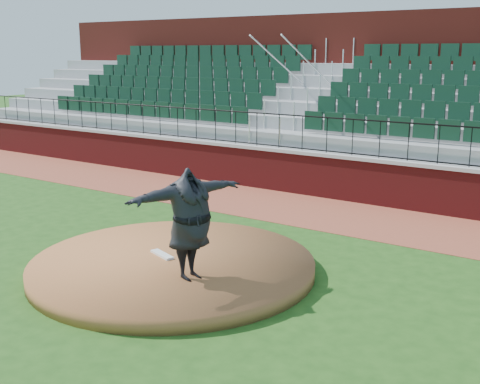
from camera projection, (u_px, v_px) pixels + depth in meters
The scene contains 10 objects.
ground at pixel (195, 273), 11.51m from camera, with size 90.00×90.00×0.00m, color #1F4915.
warning_track at pixel (324, 212), 15.84m from camera, with size 34.00×3.20×0.01m, color brown.
field_wall at pixel (351, 180), 16.99m from camera, with size 34.00×0.35×1.20m, color maroon.
wall_cap at pixel (352, 157), 16.84m from camera, with size 34.00×0.45×0.10m, color #B7B7B7.
wall_railing at pixel (353, 137), 16.72m from camera, with size 34.00×0.05×1.00m, color black, non-canonical shape.
seating_stands at pixel (390, 111), 18.79m from camera, with size 34.00×5.10×4.60m, color gray, non-canonical shape.
concourse_wall at pixel (420, 92), 20.94m from camera, with size 34.00×0.50×5.50m, color maroon.
pitchers_mound at pixel (173, 266), 11.55m from camera, with size 5.40×5.40×0.25m, color brown.
pitching_rubber at pixel (162, 254), 11.73m from camera, with size 0.65×0.16×0.04m, color white.
pitcher at pixel (190, 224), 10.35m from camera, with size 2.41×0.66×1.96m, color black.
Camera 1 is at (6.86, -8.46, 4.11)m, focal length 45.25 mm.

